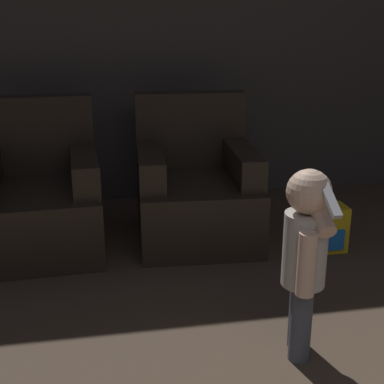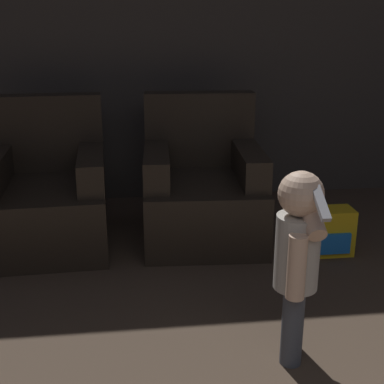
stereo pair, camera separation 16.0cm
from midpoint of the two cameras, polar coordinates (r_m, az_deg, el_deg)
wall_back at (r=4.29m, az=0.34°, el=16.48°), size 8.40×0.05×2.60m
armchair_left at (r=3.59m, az=-14.08°, el=-0.37°), size 0.80×0.93×0.93m
armchair_right at (r=3.61m, az=2.37°, el=0.26°), size 0.82×0.94×0.93m
person_toddler at (r=2.28m, az=13.21°, el=-6.35°), size 0.19×0.33×0.85m
toy_backpack at (r=3.49m, az=15.80°, el=-4.11°), size 0.28×0.19×0.30m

